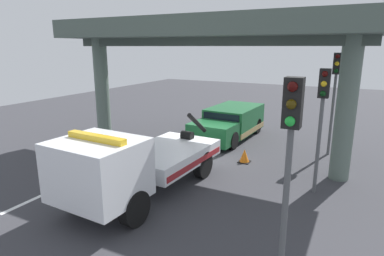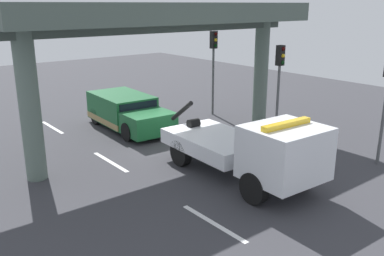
% 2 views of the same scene
% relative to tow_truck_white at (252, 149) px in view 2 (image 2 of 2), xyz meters
% --- Properties ---
extents(ground_plane, '(60.00, 40.00, 0.10)m').
position_rel_tow_truck_white_xyz_m(ground_plane, '(-4.70, 0.03, -1.25)').
color(ground_plane, '#38383D').
extents(lane_stripe_west, '(2.60, 0.16, 0.01)m').
position_rel_tow_truck_white_xyz_m(lane_stripe_west, '(-10.70, -2.85, -1.20)').
color(lane_stripe_west, silver).
rests_on(lane_stripe_west, ground).
extents(lane_stripe_mid, '(2.60, 0.16, 0.01)m').
position_rel_tow_truck_white_xyz_m(lane_stripe_mid, '(-4.70, -2.85, -1.20)').
color(lane_stripe_mid, silver).
rests_on(lane_stripe_mid, ground).
extents(lane_stripe_east, '(2.60, 0.16, 0.01)m').
position_rel_tow_truck_white_xyz_m(lane_stripe_east, '(1.30, -2.85, -1.20)').
color(lane_stripe_east, silver).
rests_on(lane_stripe_east, ground).
extents(tow_truck_white, '(7.30, 2.65, 2.46)m').
position_rel_tow_truck_white_xyz_m(tow_truck_white, '(0.00, 0.00, 0.00)').
color(tow_truck_white, white).
rests_on(tow_truck_white, ground).
extents(towed_van_green, '(5.28, 2.41, 1.58)m').
position_rel_tow_truck_white_xyz_m(towed_van_green, '(-8.32, 0.04, -0.42)').
color(towed_van_green, '#195B2D').
rests_on(towed_van_green, ground).
extents(overpass_structure, '(3.60, 13.24, 5.89)m').
position_rel_tow_truck_white_xyz_m(overpass_structure, '(-4.86, 0.03, 3.94)').
color(overpass_structure, '#596B60').
rests_on(overpass_structure, ground).
extents(traffic_light_near, '(0.39, 0.32, 4.49)m').
position_rel_tow_truck_white_xyz_m(traffic_light_near, '(-7.68, 5.02, 2.06)').
color(traffic_light_near, '#515456').
rests_on(traffic_light_near, ground).
extents(traffic_light_far, '(0.39, 0.32, 4.09)m').
position_rel_tow_truck_white_xyz_m(traffic_light_far, '(-3.18, 5.02, 1.78)').
color(traffic_light_far, '#515456').
rests_on(traffic_light_far, ground).
extents(traffic_cone_orange, '(0.47, 0.47, 0.56)m').
position_rel_tow_truck_white_xyz_m(traffic_cone_orange, '(-4.93, 2.00, -0.94)').
color(traffic_cone_orange, orange).
rests_on(traffic_cone_orange, ground).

